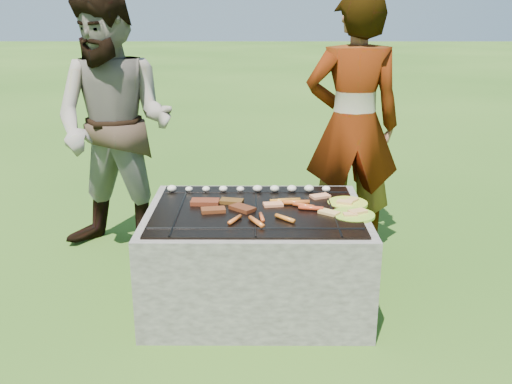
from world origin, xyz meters
TOP-DOWN VIEW (x-y plane):
  - lawn at (0.00, 0.00)m, footprint 60.00×60.00m
  - fire_pit at (0.00, 0.00)m, footprint 1.30×1.00m
  - mushrooms at (-0.01, 0.33)m, footprint 1.06×0.06m
  - pork_slabs at (-0.21, 0.04)m, footprint 0.40×0.26m
  - sausages at (0.16, -0.05)m, footprint 0.55×0.47m
  - bread_on_grate at (0.31, 0.07)m, footprint 0.45×0.42m
  - plate_far at (0.56, 0.11)m, footprint 0.28×0.28m
  - plate_near at (0.56, -0.10)m, footprint 0.30×0.30m
  - cook at (0.69, 0.86)m, footprint 0.69×0.45m
  - bystander at (-1.01, 0.82)m, footprint 1.07×0.93m

SIDE VIEW (x-z plane):
  - lawn at x=0.00m, z-range 0.00..0.00m
  - fire_pit at x=0.00m, z-range -0.03..0.59m
  - plate_far at x=0.56m, z-range 0.59..0.62m
  - plate_near at x=0.56m, z-range 0.59..0.63m
  - bread_on_grate at x=0.31m, z-range 0.61..0.63m
  - pork_slabs at x=-0.21m, z-range 0.61..0.64m
  - sausages at x=0.16m, z-range 0.61..0.64m
  - mushrooms at x=-0.01m, z-range 0.61..0.65m
  - cook at x=0.69m, z-range 0.00..1.88m
  - bystander at x=-1.01m, z-range 0.00..1.89m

